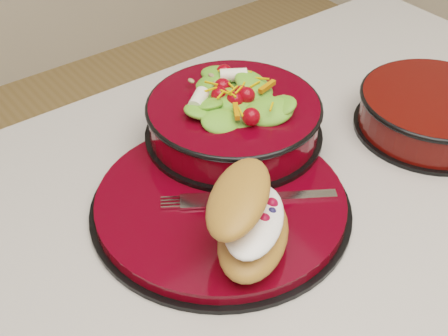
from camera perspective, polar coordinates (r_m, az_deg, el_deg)
dinner_plate at (r=0.73m, az=-0.21°, el=-3.21°), size 0.31×0.31×0.02m
salad_bowl at (r=0.79m, az=0.90°, el=5.07°), size 0.23×0.23×0.10m
croissant at (r=0.64m, az=2.42°, el=-4.66°), size 0.14×0.15×0.08m
fork at (r=0.72m, az=2.65°, el=-2.77°), size 0.16×0.11×0.00m
extra_bowl at (r=0.89m, az=18.61°, el=4.98°), size 0.21×0.21×0.05m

